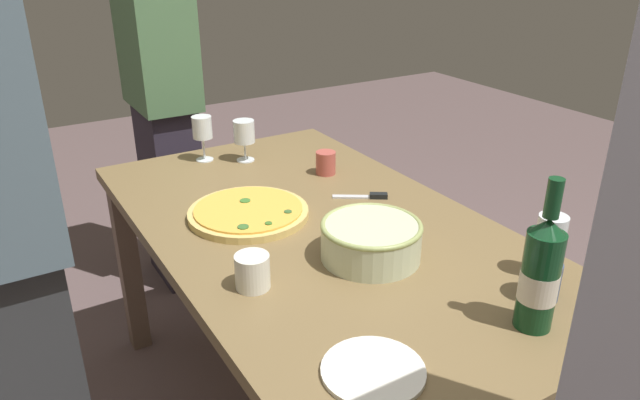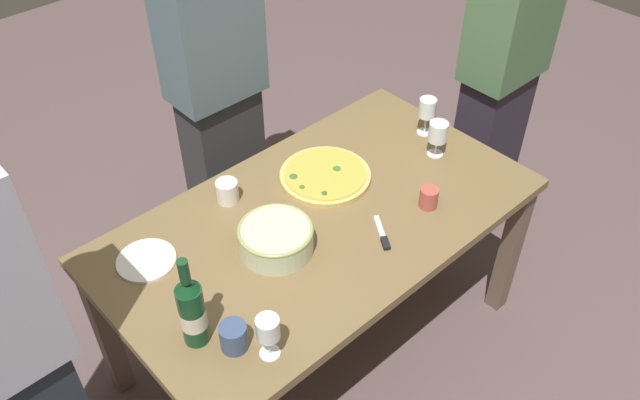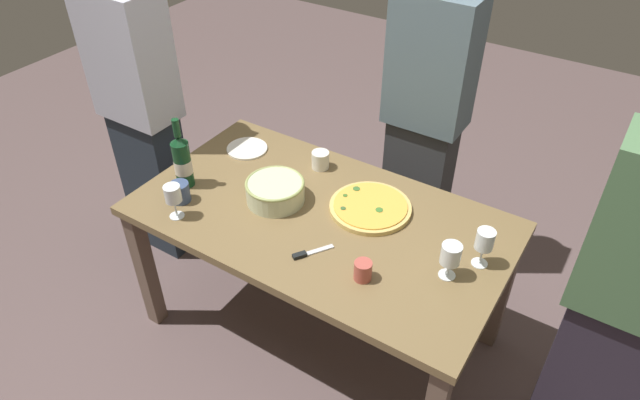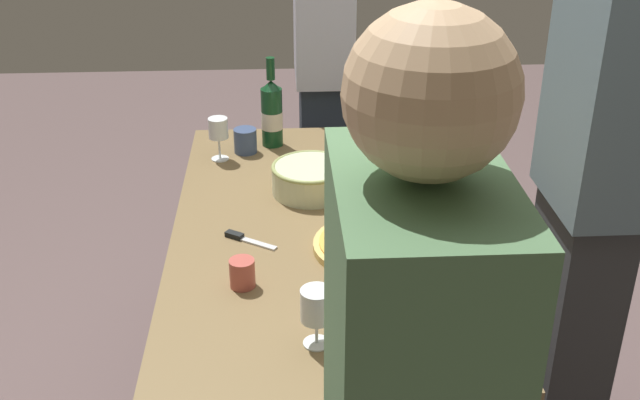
# 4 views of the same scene
# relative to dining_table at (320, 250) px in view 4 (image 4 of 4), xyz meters

# --- Properties ---
(dining_table) EXTENTS (1.60, 0.90, 0.75)m
(dining_table) POSITION_rel_dining_table_xyz_m (0.00, 0.00, 0.00)
(dining_table) COLOR brown
(dining_table) RESTS_ON ground
(pizza) EXTENTS (0.36, 0.36, 0.03)m
(pizza) POSITION_rel_dining_table_xyz_m (0.16, 0.15, 0.11)
(pizza) COLOR #DAB865
(pizza) RESTS_ON dining_table
(serving_bowl) EXTENTS (0.26, 0.26, 0.10)m
(serving_bowl) POSITION_rel_dining_table_xyz_m (-0.22, -0.02, 0.15)
(serving_bowl) COLOR beige
(serving_bowl) RESTS_ON dining_table
(wine_bottle) EXTENTS (0.08, 0.08, 0.34)m
(wine_bottle) POSITION_rel_dining_table_xyz_m (-0.64, -0.14, 0.22)
(wine_bottle) COLOR #113D1F
(wine_bottle) RESTS_ON dining_table
(wine_glass_near_pizza) EXTENTS (0.08, 0.08, 0.15)m
(wine_glass_near_pizza) POSITION_rel_dining_table_xyz_m (0.60, -0.04, 0.20)
(wine_glass_near_pizza) COLOR white
(wine_glass_near_pizza) RESTS_ON dining_table
(wine_glass_by_bottle) EXTENTS (0.07, 0.07, 0.16)m
(wine_glass_by_bottle) POSITION_rel_dining_table_xyz_m (-0.51, -0.34, 0.21)
(wine_glass_by_bottle) COLOR white
(wine_glass_by_bottle) RESTS_ON dining_table
(wine_glass_far_left) EXTENTS (0.07, 0.07, 0.17)m
(wine_glass_far_left) POSITION_rel_dining_table_xyz_m (0.68, 0.08, 0.21)
(wine_glass_far_left) COLOR white
(wine_glass_far_left) RESTS_ON dining_table
(cup_amber) EXTENTS (0.08, 0.08, 0.09)m
(cup_amber) POSITION_rel_dining_table_xyz_m (-0.57, -0.24, 0.14)
(cup_amber) COLOR #3A4C73
(cup_amber) RESTS_ON dining_table
(cup_ceramic) EXTENTS (0.08, 0.08, 0.08)m
(cup_ceramic) POSITION_rel_dining_table_xyz_m (-0.19, 0.30, 0.14)
(cup_ceramic) COLOR white
(cup_ceramic) RESTS_ON dining_table
(cup_spare) EXTENTS (0.07, 0.07, 0.08)m
(cup_spare) POSITION_rel_dining_table_xyz_m (0.33, -0.23, 0.13)
(cup_spare) COLOR #B85146
(cup_spare) RESTS_ON dining_table
(side_plate) EXTENTS (0.20, 0.20, 0.01)m
(side_plate) POSITION_rel_dining_table_xyz_m (-0.58, 0.24, 0.10)
(side_plate) COLOR white
(side_plate) RESTS_ON dining_table
(pizza_knife) EXTENTS (0.11, 0.16, 0.02)m
(pizza_knife) POSITION_rel_dining_table_xyz_m (0.09, -0.23, 0.10)
(pizza_knife) COLOR silver
(pizza_knife) RESTS_ON dining_table
(person_host) EXTENTS (0.39, 0.24, 1.74)m
(person_host) POSITION_rel_dining_table_xyz_m (0.12, 0.79, 0.24)
(person_host) COLOR #323536
(person_host) RESTS_ON ground
(person_guest_left) EXTENTS (0.40, 0.24, 1.73)m
(person_guest_left) POSITION_rel_dining_table_xyz_m (-1.14, 0.08, 0.23)
(person_guest_left) COLOR #232D37
(person_guest_left) RESTS_ON ground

